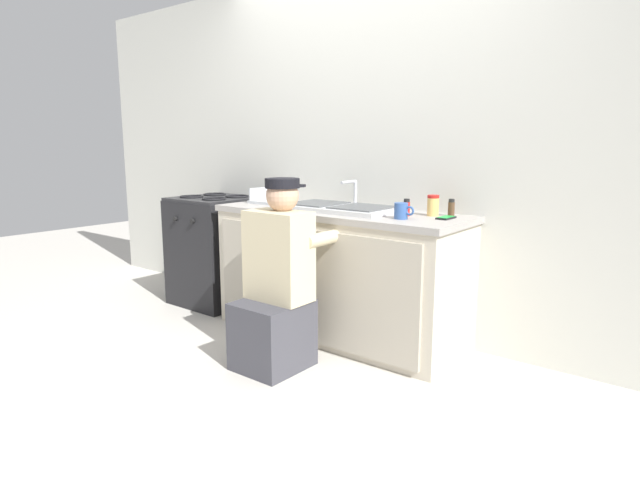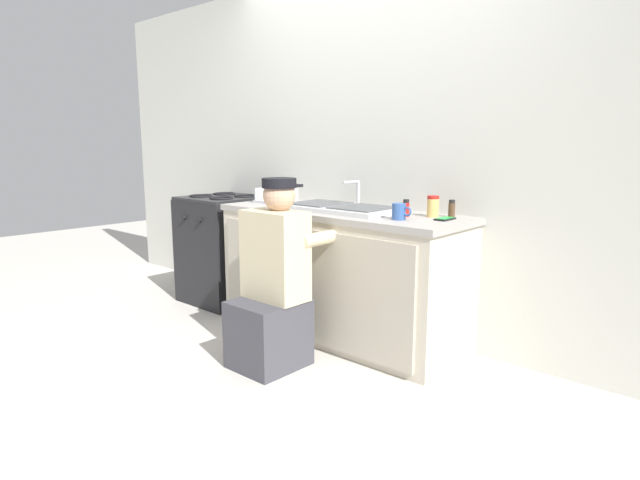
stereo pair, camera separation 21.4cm
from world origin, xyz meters
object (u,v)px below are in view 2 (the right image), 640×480
Objects in this scene: sink_double_basin at (340,207)px; condiment_jar at (433,206)px; spice_bottle_pepper at (452,209)px; cell_phone at (445,219)px; coffee_mug at (399,212)px; plumber_person at (273,289)px; dish_rack_tray at (276,200)px; stove_range at (225,249)px; spice_bottle_red at (406,208)px.

sink_double_basin is 0.63m from condiment_jar.
condiment_jar is at bearing -144.05° from spice_bottle_pepper.
cell_phone is 0.27m from coffee_mug.
plumber_person is 3.94× the size of dish_rack_tray.
spice_bottle_pepper is at bearing 35.95° from condiment_jar.
plumber_person is 8.76× the size of coffee_mug.
spice_bottle_pepper reaches higher than stove_range.
stove_range is at bearing -179.90° from sink_double_basin.
spice_bottle_red is (-0.04, 0.14, 0.00)m from coffee_mug.
sink_double_basin is 7.62× the size of spice_bottle_pepper.
spice_bottle_pepper is 1.35m from dish_rack_tray.
spice_bottle_pepper is 0.37× the size of dish_rack_tray.
dish_rack_tray is (-1.37, -0.05, 0.02)m from cell_phone.
sink_double_basin is 1.32m from stove_range.
spice_bottle_pepper is (0.68, 0.83, 0.45)m from plumber_person.
spice_bottle_pepper is 0.13m from cell_phone.
sink_double_basin is at bearing 168.64° from coffee_mug.
condiment_jar is at bearing 52.18° from plumber_person.
spice_bottle_red is (0.47, 0.67, 0.45)m from plumber_person.
stove_range is 1.85m from coffee_mug.
cell_phone is (0.12, -0.06, -0.06)m from condiment_jar.
sink_double_basin is 6.25× the size of condiment_jar.
plumber_person reaches higher than stove_range.
dish_rack_tray is at bearing 1.80° from stove_range.
coffee_mug is 0.14m from spice_bottle_red.
sink_double_basin is at bearing -176.58° from spice_bottle_red.
spice_bottle_pepper is 0.82× the size of condiment_jar.
sink_double_basin reaches higher than spice_bottle_red.
spice_bottle_red is at bearing 55.09° from plumber_person.
coffee_mug is at bearing 46.20° from plumber_person.
plumber_person is 8.63× the size of condiment_jar.
dish_rack_tray reaches higher than spice_bottle_pepper.
condiment_jar is 0.91× the size of cell_phone.
plumber_person reaches higher than condiment_jar.
sink_double_basin is 0.74m from cell_phone.
cell_phone is (0.71, 0.71, 0.41)m from plumber_person.
stove_range is 3.16× the size of dish_rack_tray.
coffee_mug reaches higher than stove_range.
sink_double_basin is 0.73m from spice_bottle_pepper.
spice_bottle_pepper is at bearing 15.11° from sink_double_basin.
coffee_mug is (-0.20, -0.17, 0.04)m from cell_phone.
dish_rack_tray is (-0.66, 0.66, 0.43)m from plumber_person.
dish_rack_tray is (-1.17, 0.12, -0.02)m from coffee_mug.
cell_phone is at bearing 5.26° from sink_double_basin.
spice_bottle_pepper is at bearing 101.73° from cell_phone.
condiment_jar is 1.02× the size of coffee_mug.
condiment_jar is at bearing 37.18° from spice_bottle_red.
sink_double_basin is 0.72× the size of plumber_person.
spice_bottle_red is at bearing -142.82° from condiment_jar.
dish_rack_tray is (-1.34, -0.17, -0.03)m from spice_bottle_pepper.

